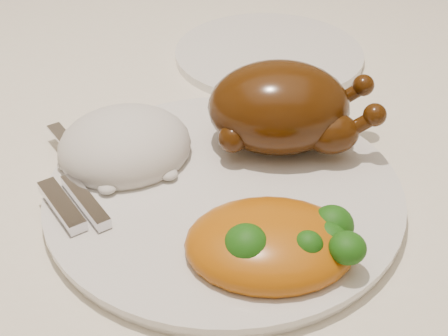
{
  "coord_description": "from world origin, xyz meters",
  "views": [
    {
      "loc": [
        0.04,
        -0.52,
        1.1
      ],
      "look_at": [
        0.05,
        -0.12,
        0.8
      ],
      "focal_mm": 50.0,
      "sensor_mm": 36.0,
      "label": 1
    }
  ],
  "objects_px": {
    "dinner_plate": "(224,193)",
    "roast_chicken": "(283,107)",
    "side_plate": "(269,54)",
    "dining_table": "(169,206)"
  },
  "relations": [
    {
      "from": "dinner_plate",
      "to": "roast_chicken",
      "type": "distance_m",
      "value": 0.09
    },
    {
      "from": "side_plate",
      "to": "roast_chicken",
      "type": "relative_size",
      "value": 1.43
    },
    {
      "from": "roast_chicken",
      "to": "dinner_plate",
      "type": "bearing_deg",
      "value": -129.12
    },
    {
      "from": "side_plate",
      "to": "roast_chicken",
      "type": "bearing_deg",
      "value": -93.0
    },
    {
      "from": "dinner_plate",
      "to": "roast_chicken",
      "type": "height_order",
      "value": "roast_chicken"
    },
    {
      "from": "dinner_plate",
      "to": "roast_chicken",
      "type": "xyz_separation_m",
      "value": [
        0.05,
        0.06,
        0.04
      ]
    },
    {
      "from": "dining_table",
      "to": "dinner_plate",
      "type": "height_order",
      "value": "dinner_plate"
    },
    {
      "from": "dining_table",
      "to": "side_plate",
      "type": "xyz_separation_m",
      "value": [
        0.12,
        0.14,
        0.11
      ]
    },
    {
      "from": "dinner_plate",
      "to": "side_plate",
      "type": "height_order",
      "value": "dinner_plate"
    },
    {
      "from": "dining_table",
      "to": "side_plate",
      "type": "relative_size",
      "value": 7.34
    }
  ]
}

